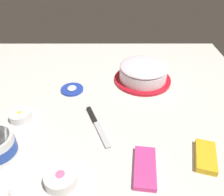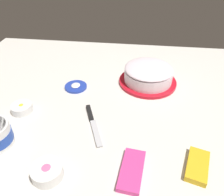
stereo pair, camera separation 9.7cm
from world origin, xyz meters
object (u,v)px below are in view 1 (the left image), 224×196
(frosted_cake, at_px, (143,73))
(spreading_knife, at_px, (96,122))
(candy_box_lower, at_px, (206,156))
(frosting_tub_lid, at_px, (72,89))
(sprinkle_bowl_yellow, at_px, (20,115))
(candy_box_upper, at_px, (145,168))
(sprinkle_bowl_pink, at_px, (61,178))

(frosted_cake, relative_size, spreading_knife, 1.26)
(frosted_cake, relative_size, candy_box_lower, 2.19)
(spreading_knife, bearing_deg, frosting_tub_lid, -150.59)
(spreading_knife, xyz_separation_m, sprinkle_bowl_yellow, (-0.03, -0.31, 0.01))
(frosted_cake, height_order, candy_box_lower, frosted_cake)
(frosting_tub_lid, relative_size, spreading_knife, 0.48)
(frosted_cake, distance_m, frosting_tub_lid, 0.36)
(frosted_cake, xyz_separation_m, candy_box_upper, (0.53, -0.05, -0.04))
(spreading_knife, bearing_deg, candy_box_lower, 65.27)
(candy_box_lower, relative_size, candy_box_upper, 0.83)
(frosted_cake, xyz_separation_m, candy_box_lower, (0.49, 0.16, -0.03))
(candy_box_lower, bearing_deg, frosting_tub_lid, -112.60)
(sprinkle_bowl_yellow, relative_size, sprinkle_bowl_pink, 0.88)
(spreading_knife, bearing_deg, frosted_cake, 145.38)
(frosting_tub_lid, relative_size, sprinkle_bowl_pink, 1.08)
(frosted_cake, distance_m, sprinkle_bowl_pink, 0.66)
(sprinkle_bowl_yellow, bearing_deg, frosted_cake, 118.83)
(spreading_knife, height_order, sprinkle_bowl_pink, sprinkle_bowl_pink)
(spreading_knife, xyz_separation_m, sprinkle_bowl_pink, (0.26, -0.09, 0.02))
(frosting_tub_lid, height_order, candy_box_lower, candy_box_lower)
(frosted_cake, bearing_deg, sprinkle_bowl_pink, -28.24)
(sprinkle_bowl_yellow, xyz_separation_m, candy_box_lower, (0.20, 0.69, -0.01))
(frosting_tub_lid, relative_size, candy_box_upper, 0.69)
(sprinkle_bowl_yellow, xyz_separation_m, sprinkle_bowl_pink, (0.29, 0.22, 0.00))
(sprinkle_bowl_yellow, distance_m, candy_box_upper, 0.54)
(spreading_knife, distance_m, sprinkle_bowl_yellow, 0.31)
(frosted_cake, xyz_separation_m, frosting_tub_lid, (0.09, -0.35, -0.04))
(spreading_knife, xyz_separation_m, candy_box_upper, (0.22, 0.17, 0.00))
(spreading_knife, bearing_deg, candy_box_upper, 37.95)
(candy_box_upper, bearing_deg, frosted_cake, -178.74)
(sprinkle_bowl_yellow, xyz_separation_m, candy_box_upper, (0.24, 0.48, -0.01))
(frosting_tub_lid, bearing_deg, candy_box_upper, 33.76)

